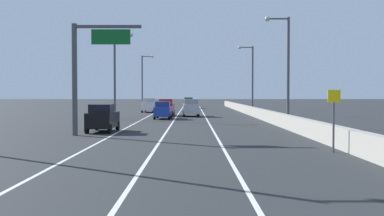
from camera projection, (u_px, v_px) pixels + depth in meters
The scene contains 17 objects.
ground_plane at pixel (192, 112), 69.90m from camera, with size 320.00×320.00×0.00m, color #26282B.
lane_stripe_left at pixel (150, 115), 60.90m from camera, with size 0.16×130.00×0.00m, color silver.
lane_stripe_center at pixel (177, 115), 60.91m from camera, with size 0.16×130.00×0.00m, color silver.
lane_stripe_right at pixel (204, 115), 60.91m from camera, with size 0.16×130.00×0.00m, color silver.
jersey_barrier_right at pixel (270, 117), 45.91m from camera, with size 0.60×120.00×1.10m, color #9E998E.
overhead_sign_gantry at pixel (85, 65), 31.27m from camera, with size 4.68×0.36×7.50m.
speed_advisory_sign at pixel (333, 116), 22.29m from camera, with size 0.60×0.11×3.00m.
lamp_post_right_second at pixel (285, 63), 39.74m from camera, with size 2.14×0.44×9.39m.
lamp_post_right_third at pixel (250, 75), 64.41m from camera, with size 2.14×0.44×9.39m.
lamp_post_left_mid at pixel (117, 69), 50.65m from camera, with size 2.14×0.44×9.39m.
lamp_post_left_far at pixel (143, 78), 80.26m from camera, with size 2.14×0.44×9.39m.
car_blue_0 at pixel (163, 110), 51.75m from camera, with size 1.92×4.11×1.94m.
car_silver_1 at pixel (191, 108), 57.39m from camera, with size 2.08×4.20×2.12m.
car_black_2 at pixel (102, 118), 34.28m from camera, with size 1.91×4.08×2.04m.
car_green_3 at pixel (188, 103), 88.74m from camera, with size 1.85×4.67×2.06m.
car_red_4 at pixel (166, 107), 58.68m from camera, with size 1.94×4.82×2.13m.
car_white_5 at pixel (149, 105), 69.90m from camera, with size 1.96×4.81×2.10m.
Camera 1 is at (-0.11, -5.85, 2.83)m, focal length 43.72 mm.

